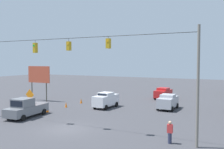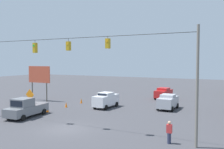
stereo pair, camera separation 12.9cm
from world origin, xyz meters
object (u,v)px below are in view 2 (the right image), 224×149
traffic_cone_nearest (48,109)px  work_zone_sign (30,96)px  pickup_truck_grey_parked_shoulder (26,108)px  roadside_billboard (39,76)px  sedan_white_withflow_mid (106,100)px  traffic_cone_second (66,105)px  sedan_red_oncoming_deep (163,93)px  traffic_cone_third (81,101)px  overhead_signal_span (68,69)px  pedestrian (169,132)px  sedan_silver_oncoming_far (168,101)px

traffic_cone_nearest → work_zone_sign: (1.31, 1.51, 1.62)m
pickup_truck_grey_parked_shoulder → work_zone_sign: size_ratio=1.90×
pickup_truck_grey_parked_shoulder → roadside_billboard: roadside_billboard is taller
roadside_billboard → work_zone_sign: 9.55m
sedan_white_withflow_mid → traffic_cone_second: size_ratio=5.77×
sedan_red_oncoming_deep → traffic_cone_third: 13.35m
traffic_cone_nearest → traffic_cone_third: same height
sedan_white_withflow_mid → traffic_cone_third: (4.79, -1.33, -0.68)m
traffic_cone_third → sedan_red_oncoming_deep: bearing=-135.3°
traffic_cone_third → pickup_truck_grey_parked_shoulder: bearing=88.0°
roadside_billboard → work_zone_sign: (-5.64, 7.50, -1.80)m
sedan_red_oncoming_deep → overhead_signal_span: bearing=82.0°
pickup_truck_grey_parked_shoulder → pedestrian: bearing=174.5°
pickup_truck_grey_parked_shoulder → sedan_white_withflow_mid: bearing=-120.4°
traffic_cone_nearest → traffic_cone_second: size_ratio=1.00×
sedan_red_oncoming_deep → sedan_silver_oncoming_far: 8.54m
pickup_truck_grey_parked_shoulder → sedan_red_oncoming_deep: bearing=-116.8°
sedan_red_oncoming_deep → traffic_cone_third: size_ratio=5.53×
sedan_red_oncoming_deep → pickup_truck_grey_parked_shoulder: 21.85m
sedan_silver_oncoming_far → sedan_white_withflow_mid: size_ratio=0.97×
overhead_signal_span → pedestrian: bearing=179.7°
traffic_cone_third → work_zone_sign: size_ratio=0.26×
sedan_red_oncoming_deep → traffic_cone_nearest: bearing=59.8°
sedan_silver_oncoming_far → pickup_truck_grey_parked_shoulder: 17.06m
sedan_silver_oncoming_far → work_zone_sign: (13.68, 9.84, 1.00)m
roadside_billboard → sedan_red_oncoming_deep: bearing=-147.8°
overhead_signal_span → traffic_cone_second: bearing=-51.1°
traffic_cone_third → traffic_cone_second: bearing=90.3°
pickup_truck_grey_parked_shoulder → traffic_cone_nearest: bearing=-95.2°
traffic_cone_third → pedestrian: 19.63m
pedestrian → sedan_silver_oncoming_far: bearing=-75.0°
pickup_truck_grey_parked_shoulder → traffic_cone_nearest: size_ratio=7.44×
traffic_cone_nearest → work_zone_sign: 2.57m
sedan_white_withflow_mid → pickup_truck_grey_parked_shoulder: bearing=59.6°
traffic_cone_third → roadside_billboard: 7.89m
traffic_cone_third → work_zone_sign: 8.77m
pickup_truck_grey_parked_shoulder → traffic_cone_nearest: (-0.28, -3.11, -0.61)m
sedan_silver_oncoming_far → roadside_billboard: size_ratio=0.76×
sedan_red_oncoming_deep → work_zone_sign: size_ratio=1.41×
sedan_white_withflow_mid → traffic_cone_nearest: 7.51m
traffic_cone_second → sedan_silver_oncoming_far: bearing=-158.3°
pickup_truck_grey_parked_shoulder → traffic_cone_third: size_ratio=7.44×
sedan_silver_oncoming_far → pickup_truck_grey_parked_shoulder: bearing=42.1°
traffic_cone_nearest → roadside_billboard: 9.79m
sedan_silver_oncoming_far → work_zone_sign: work_zone_sign is taller
sedan_silver_oncoming_far → pedestrian: 13.47m
traffic_cone_nearest → work_zone_sign: work_zone_sign is taller
overhead_signal_span → sedan_silver_oncoming_far: 14.84m
sedan_silver_oncoming_far → pedestrian: bearing=105.0°
work_zone_sign → roadside_billboard: bearing=-53.0°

